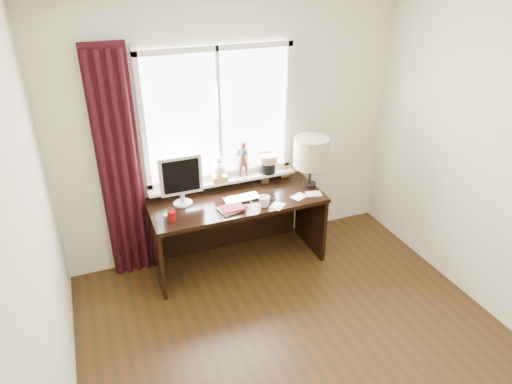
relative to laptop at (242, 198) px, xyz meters
name	(u,v)px	position (x,y,z in m)	size (l,w,h in m)	color
floor	(322,377)	(0.06, -1.60, -0.76)	(3.50, 4.00, 0.00)	black
ceiling	(357,15)	(0.06, -1.60, 1.84)	(3.50, 4.00, 0.00)	white
wall_back	(233,132)	(0.06, 0.40, 0.54)	(3.50, 2.60, 0.00)	beige
wall_left	(36,303)	(-1.69, -1.60, 0.54)	(4.00, 2.60, 0.00)	beige
laptop	(242,198)	(0.00, 0.00, 0.00)	(0.35, 0.23, 0.03)	silver
mug	(264,201)	(0.15, -0.20, 0.04)	(0.11, 0.10, 0.11)	white
red_cup	(172,216)	(-0.72, -0.14, 0.03)	(0.07, 0.07, 0.09)	#800505
window	(223,134)	(-0.06, 0.35, 0.55)	(1.52, 0.21, 1.40)	white
curtain	(120,170)	(-1.07, 0.31, 0.35)	(0.38, 0.09, 2.25)	black
desk	(234,216)	(-0.04, 0.13, -0.26)	(1.70, 0.70, 0.75)	black
monitor	(181,178)	(-0.55, 0.13, 0.26)	(0.40, 0.18, 0.49)	beige
notebook_stack	(232,209)	(-0.16, -0.16, 0.00)	(0.25, 0.21, 0.03)	beige
brush_holder	(265,177)	(0.35, 0.27, 0.05)	(0.09, 0.09, 0.25)	black
icon_frame	(286,171)	(0.61, 0.30, 0.05)	(0.10, 0.03, 0.13)	gold
table_lamp	(311,153)	(0.75, 0.03, 0.35)	(0.35, 0.35, 0.52)	black
loose_papers	(297,199)	(0.51, -0.18, -0.01)	(0.62, 0.27, 0.00)	white
desk_cables	(266,193)	(0.27, 0.03, -0.01)	(0.48, 0.38, 0.01)	black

